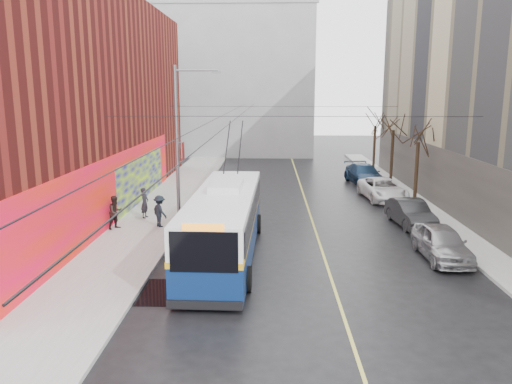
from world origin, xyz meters
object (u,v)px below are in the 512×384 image
tree_near (419,131)px  tree_mid (394,121)px  parked_car_c (383,189)px  tree_far (376,118)px  pedestrian_b (116,212)px  trolleybus (225,222)px  parked_car_d (364,174)px  streetlight_pole (180,141)px  parked_car_b (410,213)px  pedestrian_a (145,203)px  pedestrian_c (160,211)px  parked_car_a (442,243)px  following_car (244,186)px

tree_near → tree_mid: tree_mid is taller
tree_near → parked_car_c: (-2.00, 1.01, -4.22)m
tree_far → pedestrian_b: 28.77m
trolleybus → parked_car_d: bearing=63.8°
streetlight_pole → tree_mid: bearing=40.7°
parked_car_b → pedestrian_a: 15.52m
pedestrian_b → parked_car_b: bearing=-48.9°
parked_car_c → parked_car_d: size_ratio=0.97×
tree_mid → pedestrian_c: size_ratio=3.77×
tree_near → pedestrian_a: 18.66m
parked_car_c → pedestrian_c: size_ratio=3.06×
tree_near → parked_car_c: tree_near is taller
parked_car_b → tree_near: bearing=66.1°
streetlight_pole → parked_car_b: size_ratio=1.97×
trolleybus → parked_car_c: size_ratio=2.33×
parked_car_c → trolleybus: bearing=-133.4°
parked_car_a → parked_car_c: (0.16, 12.86, -0.02)m
parked_car_b → following_car: 12.64m
following_car → tree_far: bearing=49.1°
following_car → parked_car_b: bearing=-35.3°
tree_mid → parked_car_b: tree_mid is taller
tree_mid → parked_car_a: 19.50m
streetlight_pole → parked_car_b: bearing=-0.5°
tree_near → pedestrian_c: 18.11m
parked_car_d → following_car: parked_car_d is taller
tree_near → tree_far: (0.00, 14.00, 0.17)m
parked_car_a → pedestrian_b: (-16.31, 4.17, 0.30)m
parked_car_a → streetlight_pole: bearing=155.3°
following_car → parked_car_a: bearing=-51.2°
parked_car_a → pedestrian_b: size_ratio=2.46×
tree_far → pedestrian_c: size_ratio=3.70×
tree_mid → parked_car_c: (-2.00, -5.99, -4.50)m
tree_mid → pedestrian_a: bearing=-145.1°
pedestrian_a → parked_car_d: bearing=-41.6°
streetlight_pole → tree_near: size_ratio=1.41×
tree_near → tree_far: 14.00m
pedestrian_c → parked_car_d: bearing=-88.2°
tree_mid → tree_near: bearing=-90.0°
trolleybus → parked_car_a: bearing=1.3°
parked_car_b → following_car: (-9.87, 7.88, 0.01)m
tree_near → tree_far: bearing=90.0°
parked_car_d → pedestrian_b: (-16.29, -14.80, 0.26)m
tree_mid → following_car: tree_mid is taller
streetlight_pole → trolleybus: 7.30m
parked_car_c → pedestrian_a: size_ratio=3.00×
following_car → pedestrian_a: 8.94m
pedestrian_c → parked_car_a: bearing=-152.3°
pedestrian_c → trolleybus: bearing=177.2°
tree_mid → pedestrian_b: bearing=-141.5°
parked_car_b → parked_car_d: (-0.18, 13.25, 0.06)m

